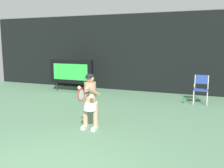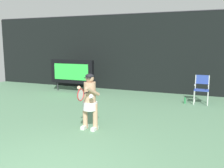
{
  "view_description": "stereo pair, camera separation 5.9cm",
  "coord_description": "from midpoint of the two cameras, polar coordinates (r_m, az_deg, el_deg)",
  "views": [
    {
      "loc": [
        2.6,
        -3.14,
        2.28
      ],
      "look_at": [
        -0.21,
        3.92,
        1.05
      ],
      "focal_mm": 40.66,
      "sensor_mm": 36.0,
      "label": 1
    },
    {
      "loc": [
        2.66,
        -3.11,
        2.28
      ],
      "look_at": [
        -0.21,
        3.92,
        1.05
      ],
      "focal_mm": 40.66,
      "sensor_mm": 36.0,
      "label": 2
    }
  ],
  "objects": [
    {
      "name": "water_bottle",
      "position": [
        10.06,
        16.24,
        -3.54
      ],
      "size": [
        0.07,
        0.07,
        0.27
      ],
      "color": "#2C8749",
      "rests_on": "ground"
    },
    {
      "name": "tennis_racket",
      "position": [
        6.19,
        -6.69,
        -2.39
      ],
      "size": [
        0.03,
        0.6,
        0.31
      ],
      "rotation": [
        0.0,
        0.0,
        -0.12
      ],
      "color": "black"
    },
    {
      "name": "backdrop_screen",
      "position": [
        11.93,
        9.5,
        6.83
      ],
      "size": [
        18.0,
        0.12,
        3.66
      ],
      "color": "black",
      "rests_on": "ground"
    },
    {
      "name": "umpire_chair",
      "position": [
        10.13,
        19.67,
        -0.78
      ],
      "size": [
        0.52,
        0.44,
        1.08
      ],
      "color": "white",
      "rests_on": "ground"
    },
    {
      "name": "scoreboard",
      "position": [
        12.06,
        -8.83,
        2.75
      ],
      "size": [
        2.2,
        0.21,
        1.5
      ],
      "color": "black",
      "rests_on": "ground"
    },
    {
      "name": "tennis_player",
      "position": [
        6.71,
        -4.77,
        -3.42
      ],
      "size": [
        0.54,
        0.61,
        1.49
      ],
      "color": "white",
      "rests_on": "ground"
    }
  ]
}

